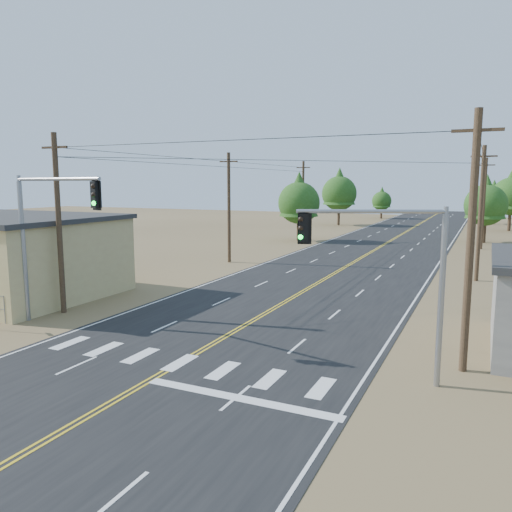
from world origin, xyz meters
The scene contains 16 objects.
ground centered at (0.00, 0.00, 0.00)m, with size 220.00×220.00×0.00m, color olive.
road centered at (0.00, 30.00, 0.01)m, with size 15.00×200.00×0.02m, color black.
utility_pole_left_near centered at (-10.50, 12.00, 5.12)m, with size 1.80×0.30×10.00m.
utility_pole_left_mid centered at (-10.50, 32.00, 5.12)m, with size 1.80×0.30×10.00m.
utility_pole_left_far centered at (-10.50, 52.00, 5.12)m, with size 1.80×0.30×10.00m.
utility_pole_right_near centered at (10.50, 12.00, 5.12)m, with size 1.80×0.30×10.00m.
utility_pole_right_mid centered at (10.50, 32.00, 5.12)m, with size 1.80×0.30×10.00m.
utility_pole_right_far centered at (10.50, 52.00, 5.12)m, with size 1.80×0.30×10.00m.
signal_mast_left centered at (-8.97, 9.52, 5.25)m, with size 6.95×1.92×7.68m.
signal_mast_right centered at (8.34, 9.41, 4.38)m, with size 4.88×2.24×6.50m.
tree_left_near centered at (-10.60, 50.79, 5.34)m, with size 5.24×5.24×8.73m.
tree_left_mid centered at (-12.56, 76.29, 6.08)m, with size 5.96×5.96×9.93m.
tree_left_far centered at (-9.00, 95.67, 3.99)m, with size 3.92×3.92×6.53m.
tree_right_near centered at (10.67, 58.69, 5.11)m, with size 5.02×5.02×8.36m.
tree_right_mid centered at (14.00, 76.88, 5.85)m, with size 5.74×5.74×9.57m.
tree_right_far centered at (11.66, 89.51, 4.81)m, with size 4.71×4.71×7.86m.
Camera 1 is at (11.05, -8.36, 7.30)m, focal length 35.00 mm.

